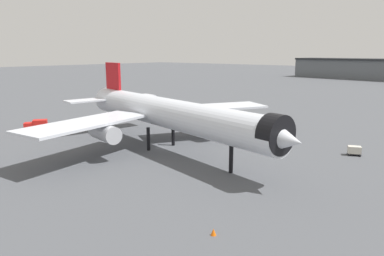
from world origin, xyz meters
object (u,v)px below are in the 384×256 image
traffic_cone_near_nose (248,121)px  service_truck_front (36,125)px  airliner_near_gate (167,114)px  baggage_cart_trailing (354,150)px  baggage_tug_wing (213,115)px  traffic_cone_wingtip (213,232)px

traffic_cone_near_nose → service_truck_front: bearing=-126.4°
airliner_near_gate → baggage_cart_trailing: bearing=45.1°
service_truck_front → baggage_tug_wing: 49.00m
baggage_cart_trailing → traffic_cone_wingtip: bearing=63.3°
airliner_near_gate → traffic_cone_near_nose: (-3.66, 36.84, -7.18)m
airliner_near_gate → service_truck_front: size_ratio=10.78×
airliner_near_gate → baggage_cart_trailing: size_ratio=22.42×
baggage_tug_wing → baggage_cart_trailing: size_ratio=1.25×
traffic_cone_near_nose → airliner_near_gate: bearing=-84.3°
service_truck_front → baggage_tug_wing: size_ratio=1.66×
service_truck_front → traffic_cone_near_nose: size_ratio=7.80×
service_truck_front → airliner_near_gate: bearing=137.8°
traffic_cone_near_nose → baggage_cart_trailing: bearing=-25.5°
baggage_cart_trailing → traffic_cone_wingtip: (-1.88, -42.84, -0.59)m
airliner_near_gate → baggage_tug_wing: (-14.52, 34.56, -6.58)m
baggage_tug_wing → traffic_cone_wingtip: 71.23m
airliner_near_gate → service_truck_front: bearing=-155.8°
service_truck_front → traffic_cone_wingtip: 67.14m
baggage_cart_trailing → traffic_cone_near_nose: (-34.05, 16.21, -0.60)m
baggage_tug_wing → traffic_cone_wingtip: size_ratio=4.54×
service_truck_front → traffic_cone_wingtip: (65.78, -13.38, -1.20)m
baggage_tug_wing → traffic_cone_near_nose: (10.86, 2.28, -0.60)m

